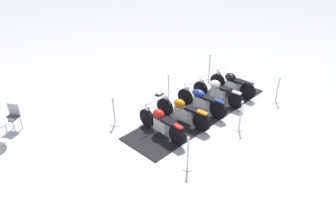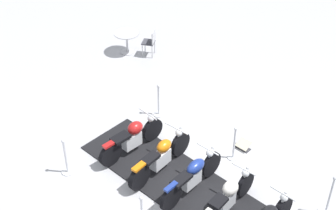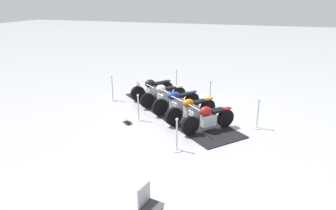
{
  "view_description": "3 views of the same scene",
  "coord_description": "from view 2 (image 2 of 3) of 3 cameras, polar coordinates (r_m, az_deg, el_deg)",
  "views": [
    {
      "loc": [
        9.47,
        -0.95,
        5.59
      ],
      "look_at": [
        0.78,
        -1.18,
        0.72
      ],
      "focal_mm": 31.82,
      "sensor_mm": 36.0,
      "label": 1
    },
    {
      "loc": [
        0.34,
        8.53,
        8.96
      ],
      "look_at": [
        0.62,
        -2.28,
        0.87
      ],
      "focal_mm": 54.38,
      "sensor_mm": 36.0,
      "label": 2
    },
    {
      "loc": [
        3.19,
        -10.86,
        4.34
      ],
      "look_at": [
        0.21,
        -1.73,
        0.92
      ],
      "focal_mm": 32.91,
      "sensor_mm": 36.0,
      "label": 3
    }
  ],
  "objects": [
    {
      "name": "stanchion_right_front",
      "position": [
        12.22,
        17.53,
        -10.32
      ],
      "size": [
        0.35,
        0.35,
        1.14
      ],
      "color": "silver",
      "rests_on": "ground_plane"
    },
    {
      "name": "motorcycle_copper",
      "position": [
        12.56,
        -0.78,
        -5.77
      ],
      "size": [
        1.47,
        1.83,
        0.96
      ],
      "rotation": [
        0.0,
        0.0,
        -2.23
      ],
      "color": "black",
      "rests_on": "display_platform"
    },
    {
      "name": "stanchion_right_mid",
      "position": [
        13.07,
        7.39,
        -4.69
      ],
      "size": [
        0.28,
        0.28,
        1.02
      ],
      "color": "silver",
      "rests_on": "ground_plane"
    },
    {
      "name": "motorcycle_maroon",
      "position": [
        13.1,
        -3.99,
        -3.63
      ],
      "size": [
        1.54,
        1.56,
        0.94
      ],
      "rotation": [
        0.0,
        0.0,
        -2.35
      ],
      "color": "black",
      "rests_on": "display_platform"
    },
    {
      "name": "stanchion_right_rear",
      "position": [
        14.42,
        -1.06,
        -0.03
      ],
      "size": [
        0.34,
        0.34,
        1.03
      ],
      "color": "silver",
      "rests_on": "ground_plane"
    },
    {
      "name": "cafe_chair_near_table",
      "position": [
        17.05,
        -1.99,
        7.17
      ],
      "size": [
        0.47,
        0.47,
        0.92
      ],
      "rotation": [
        0.0,
        0.0,
        -0.21
      ],
      "color": "#B7B7BC",
      "rests_on": "ground_plane"
    },
    {
      "name": "display_platform",
      "position": [
        12.37,
        2.62,
        -9.58
      ],
      "size": [
        5.8,
        5.46,
        0.03
      ],
      "primitive_type": "cube",
      "rotation": [
        0.0,
        0.0,
        -0.73
      ],
      "color": "black",
      "rests_on": "ground_plane"
    },
    {
      "name": "cafe_table",
      "position": [
        17.24,
        -4.65,
        7.54
      ],
      "size": [
        0.85,
        0.85,
        0.75
      ],
      "color": "#B7B7BC",
      "rests_on": "ground_plane"
    },
    {
      "name": "ground_plane",
      "position": [
        12.38,
        2.62,
        -9.63
      ],
      "size": [
        80.0,
        80.0,
        0.0
      ],
      "primitive_type": "plane",
      "color": "#B2B2B7"
    },
    {
      "name": "info_placard",
      "position": [
        13.58,
        8.43,
        -4.58
      ],
      "size": [
        0.44,
        0.43,
        0.23
      ],
      "rotation": [
        0.0,
        0.0,
        2.41
      ],
      "color": "#333338",
      "rests_on": "ground_plane"
    },
    {
      "name": "stanchion_left_rear",
      "position": [
        12.83,
        -11.33,
        -6.25
      ],
      "size": [
        0.32,
        0.32,
        1.06
      ],
      "color": "silver",
      "rests_on": "ground_plane"
    },
    {
      "name": "motorcycle_cream",
      "position": [
        11.63,
        6.66,
        -10.33
      ],
      "size": [
        1.45,
        1.79,
        0.92
      ],
      "rotation": [
        0.0,
        0.0,
        -2.24
      ],
      "color": "black",
      "rests_on": "display_platform"
    },
    {
      "name": "motorcycle_navy",
      "position": [
        12.04,
        2.78,
        -7.92
      ],
      "size": [
        1.47,
        1.69,
        0.97
      ],
      "rotation": [
        0.0,
        0.0,
        -2.28
      ],
      "color": "black",
      "rests_on": "display_platform"
    }
  ]
}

